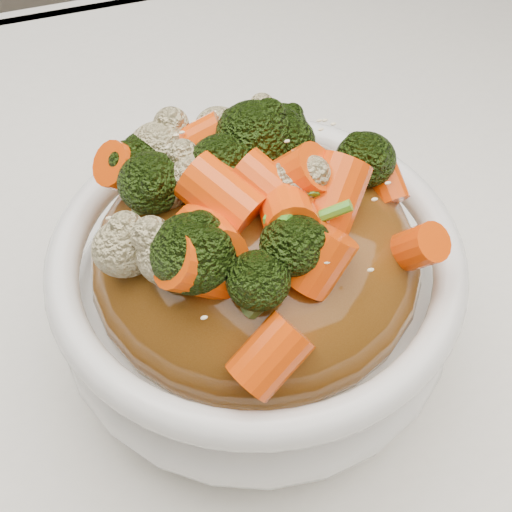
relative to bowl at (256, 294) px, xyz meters
name	(u,v)px	position (x,y,z in m)	size (l,w,h in m)	color
tablecloth	(360,362)	(0.06, -0.02, -0.06)	(1.20, 0.80, 0.04)	white
bowl	(256,294)	(0.00, 0.00, 0.00)	(0.20, 0.20, 0.08)	white
sauce_base	(256,260)	(0.00, 0.00, 0.03)	(0.16, 0.16, 0.09)	brown
carrots	(256,172)	(0.00, 0.00, 0.09)	(0.16, 0.16, 0.05)	#FD4E08
broccoli	(256,174)	(0.00, 0.00, 0.08)	(0.16, 0.16, 0.04)	black
cauliflower	(256,177)	(0.00, 0.00, 0.08)	(0.16, 0.16, 0.03)	#CDC08C
scallions	(256,171)	(0.00, 0.00, 0.09)	(0.12, 0.12, 0.02)	#409422
sesame_seeds	(256,171)	(0.00, 0.00, 0.09)	(0.14, 0.14, 0.01)	beige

